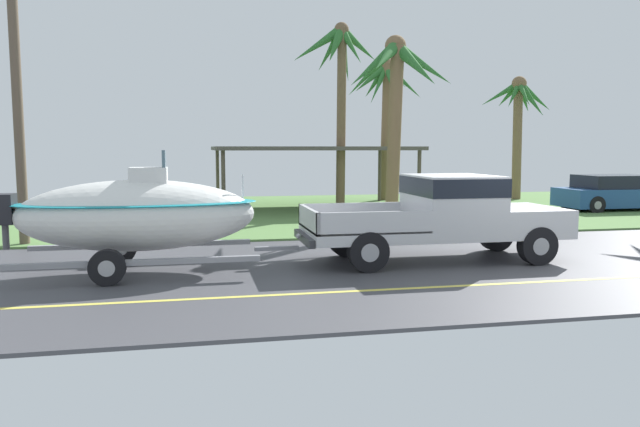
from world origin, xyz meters
TOP-DOWN VIEW (x-y plane):
  - ground at (0.00, 8.38)m, footprint 36.00×22.00m
  - pickup_truck_towing at (-1.30, 0.59)m, footprint 5.78×2.06m
  - boat_on_trailer at (-7.78, 0.59)m, footprint 5.70×2.36m
  - parked_sedan_near at (9.22, 8.91)m, footprint 4.54×1.95m
  - carport_awning at (-2.12, 11.95)m, footprint 7.61×5.34m
  - palm_tree_near_right at (1.78, 14.73)m, footprint 3.32×2.79m
  - palm_tree_mid at (-0.85, 5.63)m, footprint 3.34×3.16m
  - palm_tree_far_left at (7.98, 14.05)m, footprint 3.49×2.88m
  - palm_tree_far_right at (-1.52, 9.88)m, footprint 3.30×2.51m
  - utility_pole at (-10.81, 4.52)m, footprint 0.24×1.80m

SIDE VIEW (x-z plane):
  - ground at x=0.00m, z-range -0.07..0.04m
  - parked_sedan_near at x=9.22m, z-range -0.02..1.36m
  - pickup_truck_towing at x=-1.30m, z-range 0.11..1.94m
  - boat_on_trailer at x=-7.78m, z-range -0.05..2.32m
  - carport_awning at x=-2.12m, z-range 1.12..3.58m
  - palm_tree_far_left at x=7.98m, z-range 1.30..6.95m
  - palm_tree_mid at x=-0.85m, z-range 1.37..7.06m
  - utility_pole at x=-10.81m, z-range 0.16..8.99m
  - palm_tree_near_right at x=1.78m, z-range 1.56..7.93m
  - palm_tree_far_right at x=-1.52m, z-range 1.73..8.55m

